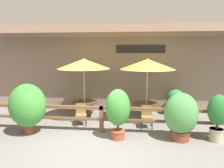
{
  "coord_description": "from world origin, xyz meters",
  "views": [
    {
      "loc": [
        1.21,
        -6.44,
        2.88
      ],
      "look_at": [
        0.32,
        1.58,
        1.69
      ],
      "focal_mm": 35.0,
      "sensor_mm": 36.0,
      "label": 1
    }
  ],
  "objects_px": {
    "chair_middle_streetside": "(147,116)",
    "potted_plant_entrance_palm": "(181,115)",
    "potted_plant_corner_fern": "(218,114)",
    "chair_near_streetside": "(81,113)",
    "potted_plant_tall_tropical": "(118,110)",
    "dining_table_middle": "(146,107)",
    "chair_near_wallside": "(88,104)",
    "dining_table_near": "(85,105)",
    "patio_umbrella_near": "(84,64)",
    "patio_umbrella_middle": "(147,64)",
    "chair_middle_wallside": "(145,106)",
    "potted_plant_broad_leaf": "(176,100)",
    "potted_plant_small_flowering": "(28,106)"
  },
  "relations": [
    {
      "from": "chair_near_streetside",
      "to": "chair_middle_streetside",
      "type": "relative_size",
      "value": 1.0
    },
    {
      "from": "patio_umbrella_near",
      "to": "chair_near_streetside",
      "type": "distance_m",
      "value": 2.06
    },
    {
      "from": "potted_plant_entrance_palm",
      "to": "chair_middle_wallside",
      "type": "bearing_deg",
      "value": 111.71
    },
    {
      "from": "chair_near_streetside",
      "to": "chair_near_wallside",
      "type": "relative_size",
      "value": 1.0
    },
    {
      "from": "dining_table_near",
      "to": "potted_plant_tall_tropical",
      "type": "height_order",
      "value": "potted_plant_tall_tropical"
    },
    {
      "from": "chair_middle_streetside",
      "to": "potted_plant_entrance_palm",
      "type": "relative_size",
      "value": 0.53
    },
    {
      "from": "dining_table_near",
      "to": "potted_plant_broad_leaf",
      "type": "distance_m",
      "value": 4.13
    },
    {
      "from": "patio_umbrella_middle",
      "to": "potted_plant_corner_fern",
      "type": "relative_size",
      "value": 1.7
    },
    {
      "from": "chair_middle_streetside",
      "to": "potted_plant_entrance_palm",
      "type": "xyz_separation_m",
      "value": [
        1.04,
        -1.12,
        0.37
      ]
    },
    {
      "from": "dining_table_near",
      "to": "chair_middle_wallside",
      "type": "bearing_deg",
      "value": 15.46
    },
    {
      "from": "patio_umbrella_middle",
      "to": "potted_plant_entrance_palm",
      "type": "distance_m",
      "value": 2.63
    },
    {
      "from": "dining_table_near",
      "to": "potted_plant_corner_fern",
      "type": "bearing_deg",
      "value": -21.14
    },
    {
      "from": "dining_table_near",
      "to": "potted_plant_corner_fern",
      "type": "distance_m",
      "value": 5.16
    },
    {
      "from": "chair_near_wallside",
      "to": "potted_plant_corner_fern",
      "type": "bearing_deg",
      "value": 150.69
    },
    {
      "from": "chair_near_wallside",
      "to": "potted_plant_corner_fern",
      "type": "xyz_separation_m",
      "value": [
        4.83,
        -2.61,
        0.43
      ]
    },
    {
      "from": "chair_near_wallside",
      "to": "potted_plant_tall_tropical",
      "type": "relative_size",
      "value": 0.5
    },
    {
      "from": "patio_umbrella_middle",
      "to": "chair_middle_wallside",
      "type": "distance_m",
      "value": 2.06
    },
    {
      "from": "dining_table_middle",
      "to": "potted_plant_corner_fern",
      "type": "relative_size",
      "value": 0.7
    },
    {
      "from": "dining_table_middle",
      "to": "chair_near_wallside",
      "type": "bearing_deg",
      "value": 163.73
    },
    {
      "from": "chair_near_streetside",
      "to": "chair_middle_wallside",
      "type": "xyz_separation_m",
      "value": [
        2.57,
        1.47,
        0.0
      ]
    },
    {
      "from": "chair_near_streetside",
      "to": "chair_near_wallside",
      "type": "xyz_separation_m",
      "value": [
        -0.06,
        1.5,
        0.0
      ]
    },
    {
      "from": "potted_plant_tall_tropical",
      "to": "potted_plant_entrance_palm",
      "type": "distance_m",
      "value": 2.05
    },
    {
      "from": "potted_plant_corner_fern",
      "to": "chair_near_streetside",
      "type": "bearing_deg",
      "value": 166.93
    },
    {
      "from": "chair_near_wallside",
      "to": "potted_plant_entrance_palm",
      "type": "bearing_deg",
      "value": 143.29
    },
    {
      "from": "patio_umbrella_near",
      "to": "potted_plant_broad_leaf",
      "type": "height_order",
      "value": "patio_umbrella_near"
    },
    {
      "from": "chair_near_streetside",
      "to": "potted_plant_tall_tropical",
      "type": "xyz_separation_m",
      "value": [
        1.58,
        -1.28,
        0.53
      ]
    },
    {
      "from": "dining_table_near",
      "to": "chair_middle_streetside",
      "type": "height_order",
      "value": "chair_middle_streetside"
    },
    {
      "from": "chair_near_streetside",
      "to": "potted_plant_tall_tropical",
      "type": "height_order",
      "value": "potted_plant_tall_tropical"
    },
    {
      "from": "dining_table_near",
      "to": "dining_table_middle",
      "type": "xyz_separation_m",
      "value": [
        2.63,
        -0.03,
        0.0
      ]
    },
    {
      "from": "patio_umbrella_middle",
      "to": "chair_middle_wallside",
      "type": "relative_size",
      "value": 3.13
    },
    {
      "from": "dining_table_middle",
      "to": "potted_plant_entrance_palm",
      "type": "xyz_separation_m",
      "value": [
        1.02,
        -1.87,
        0.22
      ]
    },
    {
      "from": "chair_near_wallside",
      "to": "potted_plant_corner_fern",
      "type": "distance_m",
      "value": 5.51
    },
    {
      "from": "chair_middle_wallside",
      "to": "potted_plant_small_flowering",
      "type": "relative_size",
      "value": 0.47
    },
    {
      "from": "dining_table_near",
      "to": "potted_plant_broad_leaf",
      "type": "xyz_separation_m",
      "value": [
        4.0,
        1.03,
        0.1
      ]
    },
    {
      "from": "dining_table_middle",
      "to": "chair_middle_streetside",
      "type": "relative_size",
      "value": 1.29
    },
    {
      "from": "dining_table_near",
      "to": "potted_plant_broad_leaf",
      "type": "bearing_deg",
      "value": 14.48
    },
    {
      "from": "chair_near_streetside",
      "to": "potted_plant_broad_leaf",
      "type": "bearing_deg",
      "value": 9.48
    },
    {
      "from": "patio_umbrella_middle",
      "to": "dining_table_middle",
      "type": "bearing_deg",
      "value": 0.0
    },
    {
      "from": "patio_umbrella_middle",
      "to": "patio_umbrella_near",
      "type": "bearing_deg",
      "value": 179.39
    },
    {
      "from": "chair_near_streetside",
      "to": "chair_middle_streetside",
      "type": "height_order",
      "value": "same"
    },
    {
      "from": "patio_umbrella_near",
      "to": "chair_near_streetside",
      "type": "relative_size",
      "value": 3.13
    },
    {
      "from": "patio_umbrella_middle",
      "to": "dining_table_near",
      "type": "bearing_deg",
      "value": 179.39
    },
    {
      "from": "dining_table_near",
      "to": "potted_plant_corner_fern",
      "type": "height_order",
      "value": "potted_plant_corner_fern"
    },
    {
      "from": "chair_near_streetside",
      "to": "chair_middle_wallside",
      "type": "relative_size",
      "value": 1.0
    },
    {
      "from": "potted_plant_entrance_palm",
      "to": "chair_middle_streetside",
      "type": "bearing_deg",
      "value": 132.82
    },
    {
      "from": "potted_plant_broad_leaf",
      "to": "dining_table_middle",
      "type": "bearing_deg",
      "value": -142.09
    },
    {
      "from": "patio_umbrella_middle",
      "to": "chair_middle_streetside",
      "type": "relative_size",
      "value": 3.13
    },
    {
      "from": "patio_umbrella_near",
      "to": "chair_middle_streetside",
      "type": "xyz_separation_m",
      "value": [
        2.61,
        -0.78,
        -1.92
      ]
    },
    {
      "from": "patio_umbrella_middle",
      "to": "potted_plant_small_flowering",
      "type": "height_order",
      "value": "patio_umbrella_middle"
    },
    {
      "from": "chair_near_wallside",
      "to": "chair_middle_streetside",
      "type": "relative_size",
      "value": 1.0
    }
  ]
}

